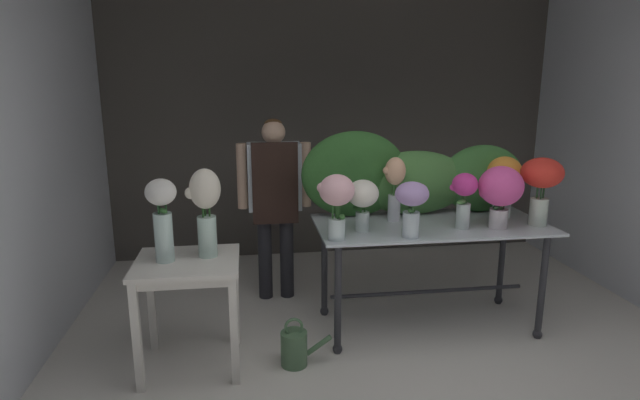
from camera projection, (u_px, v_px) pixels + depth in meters
name	position (u px, v px, depth m)	size (l,w,h in m)	color
ground_plane	(367.00, 318.00, 4.18)	(7.70, 7.70, 0.00)	silver
wall_back	(332.00, 119.00, 5.53)	(4.80, 0.12, 2.95)	#4C4742
wall_left	(28.00, 142.00, 3.51)	(0.12, 3.62, 2.95)	silver
display_table_glass	(430.00, 242.00, 3.90)	(1.73, 0.82, 0.84)	#B4C0C8
side_table_white	(188.00, 276.00, 3.35)	(0.67, 0.60, 0.75)	silver
florist	(275.00, 190.00, 4.38)	(0.63, 0.24, 1.57)	#232328
foliage_backdrop	(414.00, 179.00, 4.07)	(1.82, 0.28, 0.67)	#2D6028
vase_magenta_freesia	(464.00, 195.00, 3.68)	(0.20, 0.18, 0.41)	silver
vase_lilac_dahlias	(412.00, 202.00, 3.47)	(0.23, 0.23, 0.39)	silver
vase_fuchsia_anemones	(501.00, 189.00, 3.69)	(0.32, 0.32, 0.45)	silver
vase_ivory_roses	(363.00, 198.00, 3.61)	(0.24, 0.23, 0.37)	silver
vase_peach_snapdragons	(395.00, 183.00, 3.88)	(0.18, 0.16, 0.49)	silver
vase_sunset_lilies	(505.00, 180.00, 3.99)	(0.30, 0.26, 0.48)	silver
vase_blush_ranunculus	(337.00, 198.00, 3.41)	(0.25, 0.24, 0.45)	silver
vase_scarlet_carnations	(542.00, 180.00, 3.75)	(0.30, 0.30, 0.50)	silver
vase_white_roses_tall	(162.00, 216.00, 3.24)	(0.19, 0.19, 0.54)	silver
vase_cream_lisianthus_tall	(205.00, 206.00, 3.33)	(0.23, 0.20, 0.59)	silver
watering_can	(295.00, 348.00, 3.48)	(0.35, 0.18, 0.34)	#4C704C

